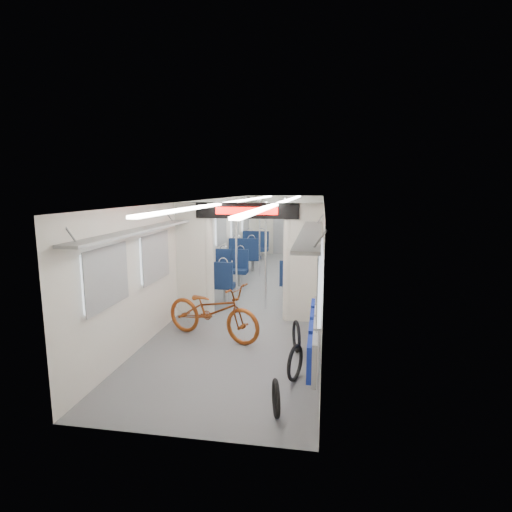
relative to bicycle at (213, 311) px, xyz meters
The scene contains 14 objects.
carriage 3.13m from the bicycle, 82.29° to the left, with size 12.00×12.02×2.31m.
bicycle is the anchor object (origin of this frame).
flip_bench 2.07m from the bicycle, 32.06° to the right, with size 0.12×2.12×0.53m.
bike_hoop_a 2.64m from the bicycle, 58.81° to the right, with size 0.44×0.44×0.05m, color black.
bike_hoop_b 2.03m from the bicycle, 41.37° to the right, with size 0.51×0.51×0.05m, color black.
bike_hoop_c 1.54m from the bicycle, 13.99° to the right, with size 0.51×0.51×0.05m, color black.
seat_bay_near_left 3.00m from the bicycle, 100.33° to the left, with size 0.89×1.99×1.07m.
seat_bay_near_right 3.67m from the bicycle, 68.71° to the left, with size 0.88×1.91×1.05m.
seat_bay_far_left 6.72m from the bicycle, 94.59° to the left, with size 0.96×2.29×1.17m.
seat_bay_far_right 6.84m from the bicycle, 78.76° to the left, with size 0.96×2.33×1.18m.
stanchion_near_left 2.03m from the bicycle, 89.69° to the left, with size 0.04×0.04×2.30m, color silver.
stanchion_near_right 2.06m from the bicycle, 69.99° to the left, with size 0.04×0.04×2.30m, color silver.
stanchion_far_left 5.12m from the bicycle, 89.68° to the left, with size 0.04×0.04×2.30m, color silver.
stanchion_far_right 5.20m from the bicycle, 81.53° to the left, with size 0.04×0.04×2.30m, color silver.
Camera 1 is at (1.42, -9.61, 2.57)m, focal length 28.00 mm.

